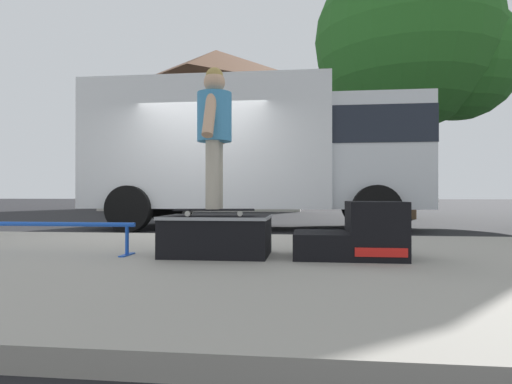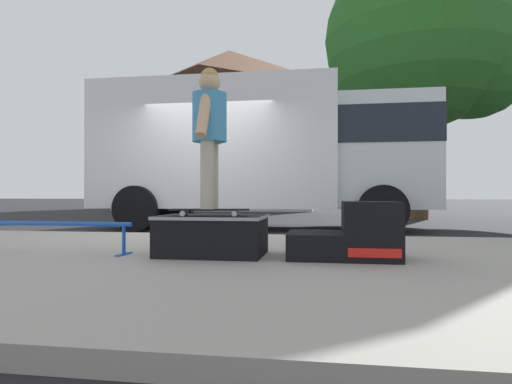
# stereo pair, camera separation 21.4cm
# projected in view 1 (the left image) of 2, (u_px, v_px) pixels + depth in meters

# --- Properties ---
(ground_plane) EXTENTS (140.00, 140.00, 0.00)m
(ground_plane) POSITION_uv_depth(u_px,v_px,m) (187.00, 238.00, 7.29)
(ground_plane) COLOR black
(sidewalk_slab) EXTENTS (50.00, 5.00, 0.12)m
(sidewalk_slab) POSITION_uv_depth(u_px,v_px,m) (103.00, 262.00, 4.31)
(sidewalk_slab) COLOR gray
(sidewalk_slab) RESTS_ON ground
(skate_box) EXTENTS (1.04, 0.73, 0.39)m
(skate_box) POSITION_uv_depth(u_px,v_px,m) (217.00, 234.00, 4.32)
(skate_box) COLOR black
(skate_box) RESTS_ON sidewalk_slab
(kicker_ramp) EXTENTS (1.03, 0.68, 0.54)m
(kicker_ramp) POSITION_uv_depth(u_px,v_px,m) (358.00, 234.00, 4.16)
(kicker_ramp) COLOR black
(kicker_ramp) RESTS_ON sidewalk_slab
(grind_rail) EXTENTS (1.70, 0.28, 0.33)m
(grind_rail) POSITION_uv_depth(u_px,v_px,m) (54.00, 229.00, 4.41)
(grind_rail) COLOR blue
(grind_rail) RESTS_ON sidewalk_slab
(skateboard) EXTENTS (0.80, 0.31, 0.07)m
(skateboard) POSITION_uv_depth(u_px,v_px,m) (214.00, 210.00, 4.27)
(skateboard) COLOR black
(skateboard) RESTS_ON skate_box
(skater_kid) EXTENTS (0.34, 0.71, 1.39)m
(skater_kid) POSITION_uv_depth(u_px,v_px,m) (214.00, 126.00, 4.27)
(skater_kid) COLOR #B7AD99
(skater_kid) RESTS_ON skateboard
(box_truck) EXTENTS (6.91, 2.63, 3.05)m
(box_truck) POSITION_uv_depth(u_px,v_px,m) (257.00, 149.00, 9.38)
(box_truck) COLOR silver
(box_truck) RESTS_ON ground
(street_tree_main) EXTENTS (5.95, 5.41, 8.07)m
(street_tree_main) POSITION_uv_depth(u_px,v_px,m) (417.00, 45.00, 13.04)
(street_tree_main) COLOR brown
(street_tree_main) RESTS_ON ground
(house_behind) EXTENTS (9.54, 8.22, 8.40)m
(house_behind) POSITION_uv_depth(u_px,v_px,m) (216.00, 128.00, 23.03)
(house_behind) COLOR silver
(house_behind) RESTS_ON ground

